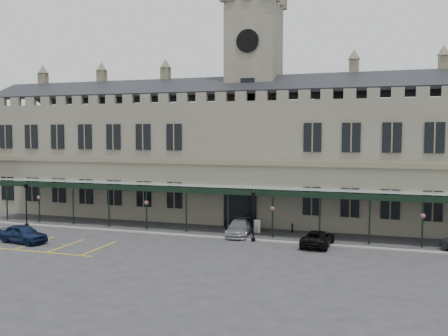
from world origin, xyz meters
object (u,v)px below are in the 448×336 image
(lamp_post_left, at_px, (26,200))
(car_van, at_px, (318,238))
(station_building, at_px, (253,157))
(lamp_post_mid, at_px, (253,210))
(clock_tower, at_px, (254,93))
(car_left_a, at_px, (23,234))
(sign_board, at_px, (257,226))
(car_taxi, at_px, (239,228))

(lamp_post_left, distance_m, car_van, 27.80)
(station_building, bearing_deg, lamp_post_mid, -75.27)
(clock_tower, relative_size, car_left_a, 5.65)
(lamp_post_mid, bearing_deg, station_building, 104.73)
(sign_board, relative_size, car_van, 0.26)
(sign_board, distance_m, car_van, 6.98)
(station_building, relative_size, car_van, 13.17)
(lamp_post_mid, bearing_deg, car_van, -0.97)
(car_van, bearing_deg, sign_board, -28.03)
(clock_tower, xyz_separation_m, car_taxi, (1.00, -8.87, -12.43))
(lamp_post_mid, bearing_deg, lamp_post_left, -178.97)
(clock_tower, height_order, lamp_post_left, clock_tower)
(station_building, relative_size, car_left_a, 13.68)
(clock_tower, distance_m, lamp_post_left, 24.89)
(car_left_a, distance_m, car_van, 23.97)
(clock_tower, xyz_separation_m, lamp_post_mid, (2.81, -10.77, -10.51))
(car_left_a, relative_size, car_van, 0.96)
(car_left_a, distance_m, car_taxi, 18.02)
(clock_tower, bearing_deg, car_left_a, -131.17)
(station_building, bearing_deg, lamp_post_left, -150.50)
(station_building, xyz_separation_m, lamp_post_left, (-19.60, -11.09, -3.86))
(station_building, bearing_deg, car_left_a, -131.31)
(lamp_post_left, xyz_separation_m, car_left_a, (4.60, -5.98, -1.86))
(car_taxi, bearing_deg, car_left_a, -161.62)
(lamp_post_mid, relative_size, car_left_a, 1.00)
(lamp_post_left, bearing_deg, car_taxi, 6.38)
(lamp_post_mid, bearing_deg, car_taxi, 133.57)
(car_taxi, bearing_deg, lamp_post_mid, -55.41)
(clock_tower, height_order, car_van, clock_tower)
(sign_board, xyz_separation_m, car_van, (5.92, -3.70, 0.06))
(lamp_post_mid, relative_size, sign_board, 3.76)
(clock_tower, relative_size, sign_board, 21.24)
(lamp_post_left, height_order, car_left_a, lamp_post_left)
(lamp_post_left, distance_m, sign_board, 22.27)
(lamp_post_mid, bearing_deg, car_left_a, -160.29)
(sign_board, xyz_separation_m, car_taxi, (-1.21, -1.71, 0.11))
(car_left_a, relative_size, car_taxi, 0.93)
(car_taxi, relative_size, car_van, 1.03)
(sign_board, distance_m, car_taxi, 2.09)
(car_left_a, xyz_separation_m, car_van, (23.13, 6.29, -0.11))
(clock_tower, xyz_separation_m, sign_board, (2.21, -7.17, -12.54))
(lamp_post_mid, distance_m, car_van, 5.68)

